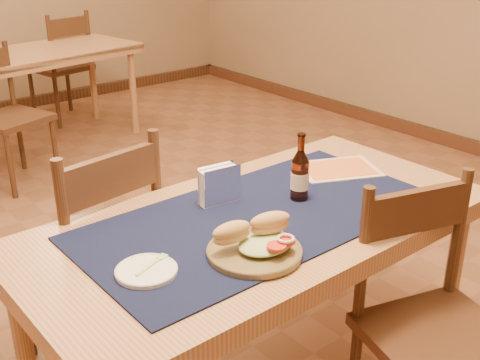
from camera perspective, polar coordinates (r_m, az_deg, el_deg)
main_table at (r=2.03m, az=1.81°, el=-5.61°), size 1.60×0.80×0.75m
placemat at (r=1.99m, az=1.84°, el=-3.46°), size 1.20×0.60×0.01m
baseboard at (r=2.91m, az=-8.94°, el=-10.29°), size 6.00×7.00×0.10m
back_table at (r=4.89m, az=-18.42°, el=10.65°), size 1.53×0.93×0.75m
chair_main_far at (r=2.35m, az=-13.71°, el=-6.48°), size 0.50×0.50×0.97m
chair_main_near at (r=2.02m, az=17.97°, el=-13.09°), size 0.54×0.54×0.93m
chair_back_near at (r=4.26m, az=-21.33°, el=5.80°), size 0.53×0.53×0.91m
chair_back_far at (r=5.53m, az=-16.48°, el=10.40°), size 0.51×0.51×0.95m
sandwich_plate at (r=1.76m, az=1.55°, el=-6.11°), size 0.28×0.28×0.11m
side_plate at (r=1.69m, az=-8.88°, el=-8.45°), size 0.17×0.17×0.01m
fork at (r=1.71m, az=-8.19°, el=-7.78°), size 0.13×0.06×0.00m
beer_bottle at (r=2.08m, az=5.70°, el=0.45°), size 0.06×0.06×0.24m
napkin_holder at (r=2.05m, az=-1.97°, el=-0.53°), size 0.16×0.07×0.13m
menu_card at (r=2.38m, az=9.27°, el=1.06°), size 0.37×0.33×0.01m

